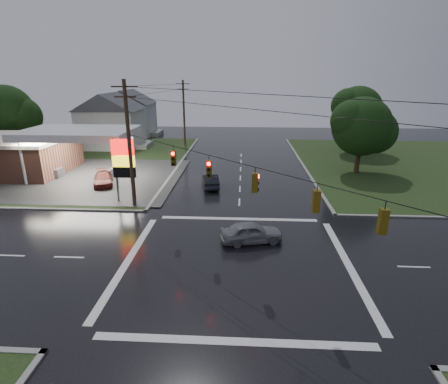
# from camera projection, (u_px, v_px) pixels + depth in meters

# --- Properties ---
(ground) EXTENTS (120.00, 120.00, 0.00)m
(ground) POSITION_uv_depth(u_px,v_px,m) (237.00, 262.00, 22.25)
(ground) COLOR black
(ground) RESTS_ON ground
(grass_nw) EXTENTS (36.00, 36.00, 0.08)m
(grass_nw) POSITION_uv_depth(u_px,v_px,m) (53.00, 161.00, 48.20)
(grass_nw) COLOR #1B3216
(grass_nw) RESTS_ON ground
(grass_ne) EXTENTS (36.00, 36.00, 0.08)m
(grass_ne) POSITION_uv_depth(u_px,v_px,m) (440.00, 166.00, 45.47)
(grass_ne) COLOR #1B3216
(grass_ne) RESTS_ON ground
(gas_station) EXTENTS (26.20, 18.00, 5.60)m
(gas_station) POSITION_uv_depth(u_px,v_px,m) (25.00, 152.00, 41.42)
(gas_station) COLOR #2D2D2D
(gas_station) RESTS_ON ground
(pylon_sign) EXTENTS (2.00, 0.35, 6.00)m
(pylon_sign) POSITION_uv_depth(u_px,v_px,m) (123.00, 160.00, 31.45)
(pylon_sign) COLOR #59595E
(pylon_sign) RESTS_ON ground
(utility_pole_nw) EXTENTS (2.20, 0.32, 11.00)m
(utility_pole_nw) POSITION_uv_depth(u_px,v_px,m) (129.00, 144.00, 29.91)
(utility_pole_nw) COLOR #382619
(utility_pole_nw) RESTS_ON ground
(utility_pole_n) EXTENTS (2.20, 0.32, 10.50)m
(utility_pole_n) POSITION_uv_depth(u_px,v_px,m) (184.00, 112.00, 56.94)
(utility_pole_n) COLOR #382619
(utility_pole_n) RESTS_ON ground
(traffic_signals) EXTENTS (26.87, 26.87, 1.47)m
(traffic_signals) POSITION_uv_depth(u_px,v_px,m) (239.00, 163.00, 20.16)
(traffic_signals) COLOR black
(traffic_signals) RESTS_ON ground
(house_near) EXTENTS (11.05, 8.48, 8.60)m
(house_near) POSITION_uv_depth(u_px,v_px,m) (111.00, 120.00, 55.99)
(house_near) COLOR silver
(house_near) RESTS_ON ground
(house_far) EXTENTS (11.05, 8.48, 8.60)m
(house_far) POSITION_uv_depth(u_px,v_px,m) (129.00, 112.00, 67.40)
(house_far) COLOR silver
(house_far) RESTS_ON ground
(tree_nw_behind) EXTENTS (8.93, 7.60, 10.00)m
(tree_nw_behind) POSITION_uv_depth(u_px,v_px,m) (8.00, 112.00, 50.42)
(tree_nw_behind) COLOR black
(tree_nw_behind) RESTS_ON ground
(tree_ne_near) EXTENTS (7.99, 6.80, 8.98)m
(tree_ne_near) POSITION_uv_depth(u_px,v_px,m) (363.00, 127.00, 40.53)
(tree_ne_near) COLOR black
(tree_ne_near) RESTS_ON ground
(tree_ne_far) EXTENTS (8.46, 7.20, 9.80)m
(tree_ne_far) POSITION_uv_depth(u_px,v_px,m) (358.00, 111.00, 51.53)
(tree_ne_far) COLOR black
(tree_ne_far) RESTS_ON ground
(car_north) EXTENTS (2.35, 4.68, 1.47)m
(car_north) POSITION_uv_depth(u_px,v_px,m) (210.00, 180.00, 36.87)
(car_north) COLOR black
(car_north) RESTS_ON ground
(car_crossing) EXTENTS (4.64, 2.65, 1.49)m
(car_crossing) POSITION_uv_depth(u_px,v_px,m) (252.00, 232.00, 24.70)
(car_crossing) COLOR gray
(car_crossing) RESTS_ON ground
(car_pump) EXTENTS (3.44, 5.09, 1.37)m
(car_pump) POSITION_uv_depth(u_px,v_px,m) (103.00, 179.00, 37.48)
(car_pump) COLOR #4C1711
(car_pump) RESTS_ON ground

